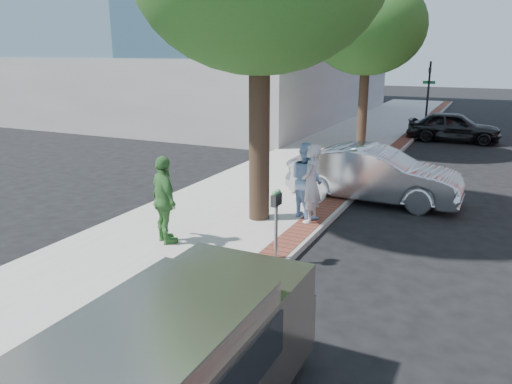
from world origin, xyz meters
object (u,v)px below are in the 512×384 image
Objects in this scene: bg_car at (454,127)px; van at (166,378)px; parking_meter at (276,210)px; sedan_silver at (374,174)px; person_green at (164,200)px; person_officer at (306,180)px; person_gray at (311,184)px.

van reaches higher than bg_car.
van reaches higher than parking_meter.
parking_meter is at bearing 172.96° from sedan_silver.
person_green is 0.40× the size of sedan_silver.
bg_car is (2.40, 14.68, -0.38)m from person_officer.
person_gray is 15.19m from bg_car.
parking_meter is at bearing 100.77° from van.
person_officer is at bearing 157.11° from sedan_silver.
person_gray is 3.69m from person_green.
person_officer reaches higher than van.
parking_meter is 0.75× the size of person_officer.
person_green is at bearing 163.39° from bg_car.
person_gray is at bearing 169.71° from bg_car.
van is (0.97, -5.18, -0.25)m from parking_meter.
bg_car is (1.23, 12.03, -0.07)m from sedan_silver.
person_gray is 0.45× the size of bg_car.
bg_car is at bearing 83.51° from parking_meter.
bg_car is at bearing 167.74° from person_gray.
bg_car is (2.00, 17.56, -0.46)m from parking_meter.
sedan_silver reaches higher than parking_meter.
sedan_silver is at bearing 91.25° from van.
person_gray is at bearing 98.44° from van.
person_gray is 0.40× the size of sedan_silver.
parking_meter is at bearing -140.61° from person_green.
parking_meter is 17.68m from bg_car.
person_green is 18.38m from bg_car.
person_gray reaches higher than bg_car.
person_green is (-2.59, -0.24, -0.06)m from parking_meter.
parking_meter is 0.30× the size of sedan_silver.
sedan_silver is at bearing 158.88° from person_gray.
person_green is (-2.19, -3.12, 0.01)m from person_officer.
person_officer is 0.99× the size of person_green.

